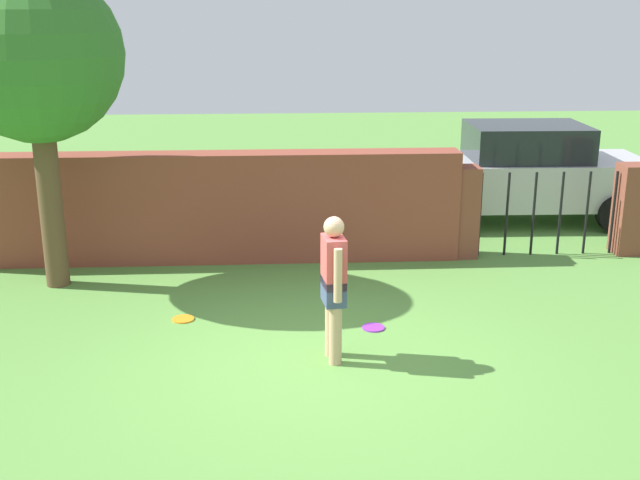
% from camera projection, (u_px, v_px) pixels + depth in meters
% --- Properties ---
extents(ground_plane, '(40.00, 40.00, 0.00)m').
position_uv_depth(ground_plane, '(320.00, 363.00, 8.54)').
color(ground_plane, '#568C3D').
extents(brick_wall, '(7.57, 0.50, 1.65)m').
position_uv_depth(brick_wall, '(205.00, 208.00, 11.71)').
color(brick_wall, brown).
rests_on(brick_wall, ground).
extents(tree, '(2.25, 2.25, 4.24)m').
position_uv_depth(tree, '(36.00, 58.00, 10.03)').
color(tree, brown).
rests_on(tree, ground).
extents(person, '(0.26, 0.54, 1.62)m').
position_uv_depth(person, '(334.00, 282.00, 8.38)').
color(person, tan).
rests_on(person, ground).
extents(fence_gate, '(3.06, 0.44, 1.40)m').
position_uv_depth(fence_gate, '(547.00, 211.00, 12.03)').
color(fence_gate, brown).
rests_on(fence_gate, ground).
extents(car, '(4.23, 1.99, 1.72)m').
position_uv_depth(car, '(524.00, 173.00, 13.90)').
color(car, '#B7B7BC').
rests_on(car, ground).
extents(frisbee_purple, '(0.27, 0.27, 0.02)m').
position_uv_depth(frisbee_purple, '(373.00, 328.00, 9.45)').
color(frisbee_purple, purple).
rests_on(frisbee_purple, ground).
extents(frisbee_orange, '(0.27, 0.27, 0.02)m').
position_uv_depth(frisbee_orange, '(183.00, 319.00, 9.70)').
color(frisbee_orange, orange).
rests_on(frisbee_orange, ground).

